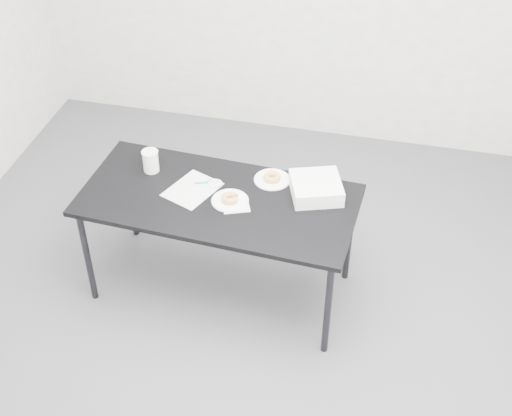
% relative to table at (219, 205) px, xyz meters
% --- Properties ---
extents(floor, '(4.00, 4.00, 0.00)m').
position_rel_table_xyz_m(floor, '(0.10, -0.14, -0.65)').
color(floor, '#4F4E53').
rests_on(floor, ground).
extents(table, '(1.59, 0.82, 0.71)m').
position_rel_table_xyz_m(table, '(0.00, 0.00, 0.00)').
color(table, black).
rests_on(table, floor).
extents(scorecard, '(0.33, 0.36, 0.00)m').
position_rel_table_xyz_m(scorecard, '(-0.16, 0.04, 0.05)').
color(scorecard, silver).
rests_on(scorecard, table).
extents(logo_patch, '(0.06, 0.06, 0.00)m').
position_rel_table_xyz_m(logo_patch, '(-0.08, 0.13, 0.06)').
color(logo_patch, green).
rests_on(logo_patch, scorecard).
extents(pen, '(0.13, 0.06, 0.01)m').
position_rel_table_xyz_m(pen, '(-0.10, 0.12, 0.06)').
color(pen, '#0C867A').
rests_on(pen, scorecard).
extents(napkin, '(0.19, 0.19, 0.00)m').
position_rel_table_xyz_m(napkin, '(0.11, -0.04, 0.05)').
color(napkin, silver).
rests_on(napkin, table).
extents(plate_near, '(0.21, 0.21, 0.01)m').
position_rel_table_xyz_m(plate_near, '(0.07, -0.01, 0.06)').
color(plate_near, white).
rests_on(plate_near, napkin).
extents(donut_near, '(0.12, 0.12, 0.03)m').
position_rel_table_xyz_m(donut_near, '(0.07, -0.01, 0.08)').
color(donut_near, '#BC763B').
rests_on(donut_near, plate_near).
extents(plate_far, '(0.21, 0.21, 0.01)m').
position_rel_table_xyz_m(plate_far, '(0.26, 0.23, 0.06)').
color(plate_far, white).
rests_on(plate_far, table).
extents(donut_far, '(0.13, 0.13, 0.03)m').
position_rel_table_xyz_m(donut_far, '(0.26, 0.23, 0.08)').
color(donut_far, '#BC763B').
rests_on(donut_far, plate_far).
extents(coffee_cup, '(0.09, 0.09, 0.14)m').
position_rel_table_xyz_m(coffee_cup, '(-0.45, 0.16, 0.12)').
color(coffee_cup, white).
rests_on(coffee_cup, table).
extents(cup_lid, '(0.08, 0.08, 0.01)m').
position_rel_table_xyz_m(cup_lid, '(-0.05, 0.11, 0.06)').
color(cup_lid, white).
rests_on(cup_lid, table).
extents(bakery_box, '(0.35, 0.35, 0.09)m').
position_rel_table_xyz_m(bakery_box, '(0.53, 0.16, 0.10)').
color(bakery_box, white).
rests_on(bakery_box, table).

